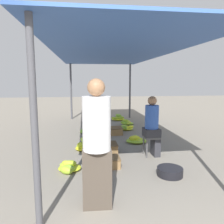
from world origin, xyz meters
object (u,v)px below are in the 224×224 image
object	(u,v)px
crate_mid	(110,162)
vendor_seated	(153,125)
banana_pile_left_0	(68,167)
basin_black	(170,172)
stool	(151,140)
banana_pile_right_0	(137,140)
crate_near	(107,148)
vendor_foreground	(97,143)
banana_pile_right_2	(127,123)
crate_far	(114,131)
banana_pile_right_3	(118,118)
banana_pile_left_2	(87,130)
banana_pile_right_1	(126,128)
banana_pile_left_1	(84,146)

from	to	relation	value
crate_mid	vendor_seated	bearing A→B (deg)	26.91
banana_pile_left_0	basin_black	bearing A→B (deg)	-13.40
stool	banana_pile_right_0	distance (m)	1.08
basin_black	crate_near	size ratio (longest dim) A/B	0.97
vendor_foreground	banana_pile_right_2	xyz separation A→B (m)	(1.47, 5.28, -0.81)
vendor_foreground	crate_far	distance (m)	4.07
banana_pile_right_3	banana_pile_right_2	bearing A→B (deg)	-78.75
banana_pile_left_2	banana_pile_right_1	bearing A→B (deg)	10.72
crate_mid	basin_black	bearing A→B (deg)	-28.12
vendor_seated	banana_pile_left_1	world-z (taller)	vendor_seated
basin_black	banana_pile_left_0	xyz separation A→B (m)	(-1.82, 0.43, 0.01)
basin_black	banana_pile_right_0	size ratio (longest dim) A/B	0.80
banana_pile_right_3	basin_black	bearing A→B (deg)	-89.19
banana_pile_left_2	banana_pile_right_3	size ratio (longest dim) A/B	0.73
banana_pile_left_1	crate_near	bearing A→B (deg)	-26.84
banana_pile_right_1	basin_black	bearing A→B (deg)	-88.77
banana_pile_left_2	vendor_foreground	bearing A→B (deg)	-88.90
stool	banana_pile_right_1	xyz separation A→B (m)	(-0.06, 2.57, -0.28)
banana_pile_right_1	crate_far	size ratio (longest dim) A/B	1.12
crate_near	banana_pile_right_2	bearing A→B (deg)	70.39
stool	crate_near	distance (m)	1.04
vendor_seated	crate_near	bearing A→B (deg)	162.66
basin_black	banana_pile_left_0	bearing A→B (deg)	166.60
vendor_seated	banana_pile_right_3	bearing A→B (deg)	91.02
banana_pile_right_0	banana_pile_right_1	size ratio (longest dim) A/B	1.06
crate_mid	crate_near	bearing A→B (deg)	87.65
vendor_seated	banana_pile_right_3	xyz separation A→B (m)	(-0.08, 4.40, -0.62)
banana_pile_left_2	banana_pile_right_3	world-z (taller)	banana_pile_right_3
crate_near	vendor_seated	bearing A→B (deg)	-17.34
banana_pile_right_3	crate_far	bearing A→B (deg)	-101.82
banana_pile_right_0	crate_far	bearing A→B (deg)	114.98
vendor_seated	basin_black	xyz separation A→B (m)	(-0.00, -1.06, -0.63)
vendor_foreground	banana_pile_left_0	distance (m)	1.55
banana_pile_right_2	banana_pile_left_2	bearing A→B (deg)	-144.75
banana_pile_right_1	stool	bearing A→B (deg)	-88.68
banana_pile_right_0	stool	bearing A→B (deg)	-85.86
vendor_foreground	banana_pile_right_2	size ratio (longest dim) A/B	3.39
basin_black	banana_pile_right_1	distance (m)	3.64
crate_mid	banana_pile_right_2	bearing A→B (deg)	73.83
stool	banana_pile_left_0	world-z (taller)	stool
banana_pile_right_0	crate_far	xyz separation A→B (m)	(-0.47, 1.01, 0.04)
vendor_seated	banana_pile_right_0	bearing A→B (deg)	95.26
basin_black	crate_far	world-z (taller)	crate_far
stool	banana_pile_right_2	bearing A→B (deg)	87.67
vendor_foreground	basin_black	distance (m)	1.77
crate_near	crate_mid	world-z (taller)	crate_near
banana_pile_left_1	vendor_seated	bearing A→B (deg)	-20.88
banana_pile_left_0	banana_pile_left_1	distance (m)	1.25
vendor_foreground	banana_pile_right_1	bearing A→B (deg)	73.99
banana_pile_right_1	crate_near	distance (m)	2.44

